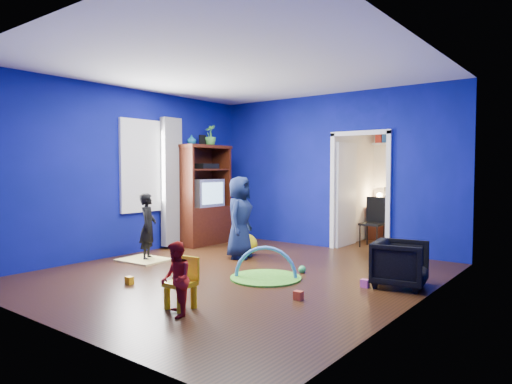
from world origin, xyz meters
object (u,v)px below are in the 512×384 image
Objects in this scene: tv_armoire at (203,195)px; kid_chair at (180,286)px; vase at (192,140)px; hopper_ball at (247,245)px; child_navy at (239,217)px; folding_chair at (372,223)px; crt_tv at (204,193)px; toddler_red at (176,279)px; armchair at (400,264)px; child_black at (148,227)px; play_mat at (266,278)px; study_desk at (391,223)px.

kid_chair is at bearing -49.01° from tv_armoire.
hopper_ball is (1.45, -0.12, -1.87)m from vase.
hopper_ball is at bearing -8.57° from child_navy.
folding_chair is (0.05, 4.90, 0.21)m from kid_chair.
hopper_ball is at bearing -122.59° from folding_chair.
crt_tv reaches higher than kid_chair.
child_navy is at bearing -118.87° from folding_chair.
toddler_red is at bearing -172.37° from child_navy.
armchair is at bearing 51.38° from kid_chair.
armchair is 0.59× the size of child_black.
kid_chair is 0.51× the size of play_mat.
child_navy is at bearing 111.41° from kid_chair.
crt_tv reaches higher than study_desk.
vase reaches higher than play_mat.
vase is at bearing 155.05° from play_mat.
kid_chair is at bearing -158.72° from child_black.
vase is at bearing 56.25° from child_navy.
vase is 3.82m from folding_chair.
toddler_red is (-1.39, -2.54, 0.09)m from armchair.
armchair is at bearing -7.25° from vase.
vase is at bearing -97.59° from crt_tv.
kid_chair is at bearing -46.19° from vase.
play_mat is at bearing 104.17° from armchair.
vase is at bearing 128.54° from kid_chair.
crt_tv is 3.91m from study_desk.
tv_armoire is 1.71m from hopper_ball.
child_navy is 3.61m from study_desk.
child_black is 2.10m from vase.
child_black is 4.19m from folding_chair.
child_black is at bearing 113.42° from child_navy.
toddler_red is at bearing -58.40° from kid_chair.
vase reaches higher than toddler_red.
tv_armoire reaches higher than kid_chair.
folding_chair is at bearing 87.97° from play_mat.
crt_tv is 0.72× the size of play_mat.
play_mat is at bearing -24.95° from vase.
crt_tv is at bearing -148.32° from folding_chair.
crt_tv is 1.69m from hopper_ball.
hopper_ball is at bearing -4.77° from vase.
tv_armoire is at bearing 180.00° from crt_tv.
toddler_red reaches higher than study_desk.
kid_chair is at bearing 163.29° from toddler_red.
crt_tv is at bearing 0.00° from tv_armoire.
study_desk is (1.32, 3.35, -0.31)m from child_navy.
child_navy is 1.64m from play_mat.
play_mat is (-0.06, 1.63, -0.24)m from kid_chair.
folding_chair is (2.82, 2.02, -1.59)m from vase.
toddler_red is 2.03× the size of hopper_ball.
play_mat is (1.25, -1.14, -0.18)m from hopper_ball.
study_desk is at bearing -41.35° from child_navy.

